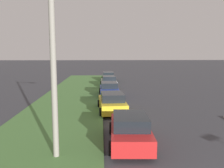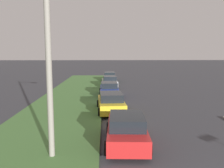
{
  "view_description": "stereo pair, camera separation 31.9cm",
  "coord_description": "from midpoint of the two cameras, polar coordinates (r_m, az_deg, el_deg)",
  "views": [
    {
      "loc": [
        -4.83,
        5.39,
        4.34
      ],
      "look_at": [
        17.39,
        4.36,
        1.39
      ],
      "focal_mm": 36.87,
      "sensor_mm": 36.0,
      "label": 1
    },
    {
      "loc": [
        -4.84,
        5.07,
        4.34
      ],
      "look_at": [
        17.39,
        4.36,
        1.39
      ],
      "focal_mm": 36.87,
      "sensor_mm": 36.0,
      "label": 2
    }
  ],
  "objects": [
    {
      "name": "parked_car_silver",
      "position": [
        29.83,
        -1.12,
        0.57
      ],
      "size": [
        4.4,
        2.21,
        1.47
      ],
      "rotation": [
        0.0,
        0.0,
        0.06
      ],
      "color": "#B2B5BA",
      "rests_on": "ground"
    },
    {
      "name": "parked_car_yellow",
      "position": [
        17.2,
        -0.53,
        -4.61
      ],
      "size": [
        4.4,
        2.22,
        1.47
      ],
      "rotation": [
        0.0,
        0.0,
        0.06
      ],
      "color": "gold",
      "rests_on": "ground"
    },
    {
      "name": "parked_car_red",
      "position": [
        11.29,
        3.67,
        -11.18
      ],
      "size": [
        4.38,
        2.18,
        1.47
      ],
      "rotation": [
        0.0,
        0.0,
        -0.05
      ],
      "color": "red",
      "rests_on": "ground"
    },
    {
      "name": "grass_median",
      "position": [
        15.75,
        -13.98,
        -8.45
      ],
      "size": [
        60.0,
        6.0,
        0.12
      ],
      "primitive_type": "cube",
      "color": "#477238",
      "rests_on": "ground"
    },
    {
      "name": "parked_car_green",
      "position": [
        36.29,
        -1.2,
        1.81
      ],
      "size": [
        4.32,
        2.06,
        1.47
      ],
      "rotation": [
        0.0,
        0.0,
        0.01
      ],
      "color": "#1E6B38",
      "rests_on": "ground"
    },
    {
      "name": "parked_car_blue",
      "position": [
        23.44,
        -1.12,
        -1.35
      ],
      "size": [
        4.32,
        2.06,
        1.47
      ],
      "rotation": [
        0.0,
        0.0,
        0.01
      ],
      "color": "#23389E",
      "rests_on": "ground"
    },
    {
      "name": "streetlight",
      "position": [
        9.26,
        -13.38,
        7.65
      ],
      "size": [
        0.88,
        2.85,
        7.5
      ],
      "color": "gray",
      "rests_on": "ground"
    }
  ]
}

